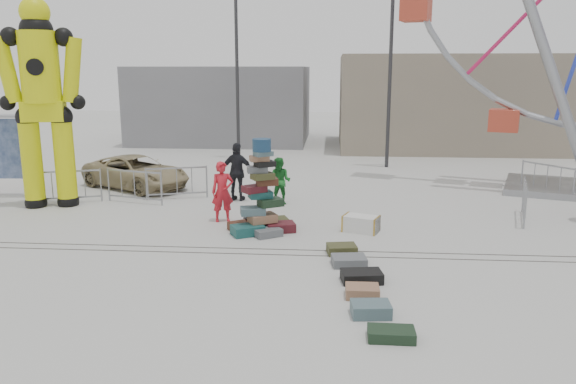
# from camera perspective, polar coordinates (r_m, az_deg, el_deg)

# --- Properties ---
(ground) EXTENTS (90.00, 90.00, 0.00)m
(ground) POSITION_cam_1_polar(r_m,az_deg,el_deg) (12.72, 1.76, -7.35)
(ground) COLOR #9E9E99
(ground) RESTS_ON ground
(track_line_near) EXTENTS (40.00, 0.04, 0.01)m
(track_line_near) POSITION_cam_1_polar(r_m,az_deg,el_deg) (13.28, 1.89, -6.46)
(track_line_near) COLOR #47443F
(track_line_near) RESTS_ON ground
(track_line_far) EXTENTS (40.00, 0.04, 0.01)m
(track_line_far) POSITION_cam_1_polar(r_m,az_deg,el_deg) (13.66, 1.97, -5.92)
(track_line_far) COLOR #47443F
(track_line_far) RESTS_ON ground
(building_right) EXTENTS (12.00, 8.00, 5.00)m
(building_right) POSITION_cam_1_polar(r_m,az_deg,el_deg) (32.65, 16.08, 8.81)
(building_right) COLOR gray
(building_right) RESTS_ON ground
(building_left) EXTENTS (10.00, 8.00, 4.40)m
(building_left) POSITION_cam_1_polar(r_m,az_deg,el_deg) (34.64, -6.49, 8.89)
(building_left) COLOR gray
(building_left) RESTS_ON ground
(lamp_post_right) EXTENTS (1.41, 0.25, 8.00)m
(lamp_post_right) POSITION_cam_1_polar(r_m,az_deg,el_deg) (25.08, 10.58, 12.65)
(lamp_post_right) COLOR #2D2D30
(lamp_post_right) RESTS_ON ground
(lamp_post_left) EXTENTS (1.41, 0.25, 8.00)m
(lamp_post_left) POSITION_cam_1_polar(r_m,az_deg,el_deg) (27.32, -5.01, 12.78)
(lamp_post_left) COLOR #2D2D30
(lamp_post_left) RESTS_ON ground
(suitcase_tower) EXTENTS (1.93, 1.69, 2.51)m
(suitcase_tower) POSITION_cam_1_polar(r_m,az_deg,el_deg) (15.04, -2.72, -1.42)
(suitcase_tower) COLOR #1C5553
(suitcase_tower) RESTS_ON ground
(crash_test_dummy) EXTENTS (2.62, 1.15, 6.59)m
(crash_test_dummy) POSITION_cam_1_polar(r_m,az_deg,el_deg) (19.00, -23.68, 8.91)
(crash_test_dummy) COLOR black
(crash_test_dummy) RESTS_ON ground
(steamer_trunk) EXTENTS (1.06, 0.83, 0.43)m
(steamer_trunk) POSITION_cam_1_polar(r_m,az_deg,el_deg) (15.24, 7.43, -3.22)
(steamer_trunk) COLOR silver
(steamer_trunk) RESTS_ON ground
(row_case_0) EXTENTS (0.76, 0.62, 0.22)m
(row_case_0) POSITION_cam_1_polar(r_m,az_deg,el_deg) (13.45, 5.48, -5.80)
(row_case_0) COLOR #424422
(row_case_0) RESTS_ON ground
(row_case_1) EXTENTS (0.82, 0.65, 0.21)m
(row_case_1) POSITION_cam_1_polar(r_m,az_deg,el_deg) (12.70, 6.21, -6.95)
(row_case_1) COLOR slate
(row_case_1) RESTS_ON ground
(row_case_2) EXTENTS (0.90, 0.65, 0.22)m
(row_case_2) POSITION_cam_1_polar(r_m,az_deg,el_deg) (11.79, 7.50, -8.50)
(row_case_2) COLOR black
(row_case_2) RESTS_ON ground
(row_case_3) EXTENTS (0.65, 0.49, 0.22)m
(row_case_3) POSITION_cam_1_polar(r_m,az_deg,el_deg) (11.06, 7.56, -9.98)
(row_case_3) COLOR #9B6D4F
(row_case_3) RESTS_ON ground
(row_case_4) EXTENTS (0.74, 0.56, 0.24)m
(row_case_4) POSITION_cam_1_polar(r_m,az_deg,el_deg) (10.29, 8.41, -11.70)
(row_case_4) COLOR slate
(row_case_4) RESTS_ON ground
(row_case_5) EXTENTS (0.77, 0.45, 0.18)m
(row_case_5) POSITION_cam_1_polar(r_m,az_deg,el_deg) (9.54, 10.45, -14.00)
(row_case_5) COLOR #1C331F
(row_case_5) RESTS_ON ground
(barricade_dummy_a) EXTENTS (1.93, 0.72, 1.10)m
(barricade_dummy_a) POSITION_cam_1_polar(r_m,az_deg,el_deg) (19.58, -21.38, 0.52)
(barricade_dummy_a) COLOR gray
(barricade_dummy_a) RESTS_ON ground
(barricade_dummy_b) EXTENTS (1.96, 0.60, 1.10)m
(barricade_dummy_b) POSITION_cam_1_polar(r_m,az_deg,el_deg) (18.91, -15.33, 0.54)
(barricade_dummy_b) COLOR gray
(barricade_dummy_b) RESTS_ON ground
(barricade_dummy_c) EXTENTS (1.94, 0.69, 1.10)m
(barricade_dummy_c) POSITION_cam_1_polar(r_m,az_deg,el_deg) (19.20, -11.22, 0.93)
(barricade_dummy_c) COLOR gray
(barricade_dummy_c) RESTS_ON ground
(barricade_wheel_front) EXTENTS (0.66, 1.95, 1.10)m
(barricade_wheel_front) POSITION_cam_1_polar(r_m,az_deg,el_deg) (17.55, 22.88, -0.91)
(barricade_wheel_front) COLOR gray
(barricade_wheel_front) RESTS_ON ground
(barricade_wheel_back) EXTENTS (1.23, 1.69, 1.10)m
(barricade_wheel_back) POSITION_cam_1_polar(r_m,az_deg,el_deg) (21.36, 24.80, 1.16)
(barricade_wheel_back) COLOR gray
(barricade_wheel_back) RESTS_ON ground
(pedestrian_red) EXTENTS (0.73, 0.60, 1.74)m
(pedestrian_red) POSITION_cam_1_polar(r_m,az_deg,el_deg) (16.09, -6.67, 0.03)
(pedestrian_red) COLOR red
(pedestrian_red) RESTS_ON ground
(pedestrian_green) EXTENTS (0.87, 0.76, 1.52)m
(pedestrian_green) POSITION_cam_1_polar(r_m,az_deg,el_deg) (18.06, -0.82, 1.13)
(pedestrian_green) COLOR #1A6B26
(pedestrian_green) RESTS_ON ground
(pedestrian_black) EXTENTS (1.20, 0.68, 1.93)m
(pedestrian_black) POSITION_cam_1_polar(r_m,az_deg,el_deg) (18.59, -5.15, 2.04)
(pedestrian_black) COLOR black
(pedestrian_black) RESTS_ON ground
(parked_suv) EXTENTS (4.66, 3.82, 1.18)m
(parked_suv) POSITION_cam_1_polar(r_m,az_deg,el_deg) (21.31, -15.17, 1.97)
(parked_suv) COLOR tan
(parked_suv) RESTS_ON ground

